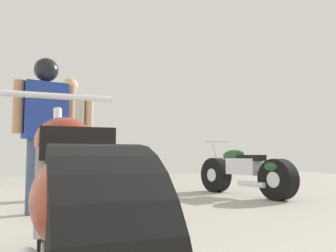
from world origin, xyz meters
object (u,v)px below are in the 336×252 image
at_px(motorcycle_black_naked, 245,172).
at_px(motorcycle_maroon_cruiser, 66,207).
at_px(mechanic_with_helmet, 45,119).
at_px(mechanic_in_blue, 69,130).

bearing_deg(motorcycle_black_naked, motorcycle_maroon_cruiser, -129.40).
xyz_separation_m(motorcycle_maroon_cruiser, mechanic_with_helmet, (-0.20, 2.58, 0.61)).
distance_m(motorcycle_maroon_cruiser, mechanic_in_blue, 3.86).
xyz_separation_m(motorcycle_maroon_cruiser, motorcycle_black_naked, (2.74, 3.34, -0.06)).
distance_m(motorcycle_black_naked, mechanic_with_helmet, 3.11).
distance_m(motorcycle_maroon_cruiser, motorcycle_black_naked, 4.32).
distance_m(mechanic_in_blue, mechanic_with_helmet, 1.27).
bearing_deg(mechanic_in_blue, motorcycle_maroon_cruiser, -91.33).
distance_m(motorcycle_black_naked, mechanic_in_blue, 2.77).
bearing_deg(motorcycle_maroon_cruiser, mechanic_with_helmet, 94.45).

